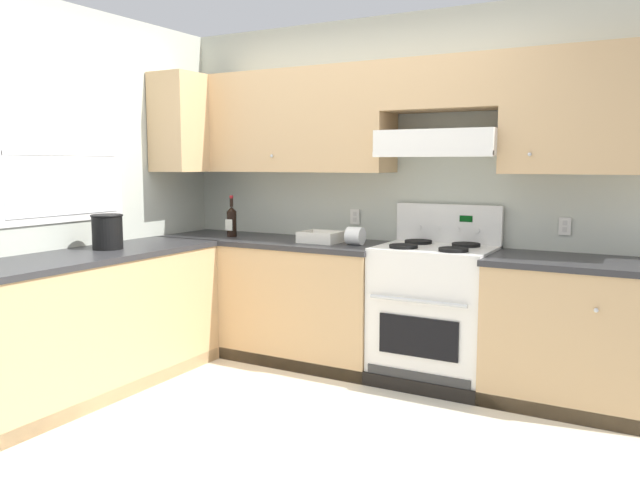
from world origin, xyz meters
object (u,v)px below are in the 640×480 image
at_px(bucket, 107,231).
at_px(paper_towel_roll, 355,236).
at_px(bowl, 321,239).
at_px(wine_bottle, 232,221).
at_px(stove, 434,313).

relative_size(bucket, paper_towel_roll, 1.84).
relative_size(bowl, bucket, 1.22).
relative_size(wine_bottle, paper_towel_roll, 2.55).
bearing_deg(paper_towel_roll, stove, 3.20).
relative_size(stove, bowl, 4.18).
xyz_separation_m(bucket, paper_towel_roll, (1.36, 1.01, -0.06)).
distance_m(stove, bucket, 2.27).
bearing_deg(wine_bottle, bowl, 1.56).
height_order(bowl, paper_towel_roll, paper_towel_roll).
bearing_deg(bucket, bowl, 43.45).
bearing_deg(wine_bottle, bucket, -105.93).
height_order(wine_bottle, bowl, wine_bottle).
height_order(stove, bucket, stove).
relative_size(stove, wine_bottle, 3.69).
bearing_deg(bucket, paper_towel_roll, 36.68).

